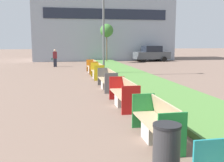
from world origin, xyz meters
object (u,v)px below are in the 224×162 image
(sapling_tree_far, at_px, (107,31))
(parked_car_distant, at_px, (152,54))
(bench_yellow_frame, at_px, (98,73))
(pedestrian_walking, at_px, (55,58))
(bench_orange_frame, at_px, (92,68))
(bench_green_frame, at_px, (157,125))
(street_lamp_post, at_px, (104,15))
(bench_red_frame, at_px, (124,96))
(litter_bin, at_px, (166,151))
(bench_grey_frame, at_px, (108,81))

(sapling_tree_far, height_order, parked_car_distant, sapling_tree_far)
(bench_yellow_frame, bearing_deg, pedestrian_walking, 108.82)
(bench_orange_frame, xyz_separation_m, pedestrian_walking, (-2.93, 5.43, 0.45))
(bench_green_frame, xyz_separation_m, bench_orange_frame, (0.00, 14.00, 0.01))
(street_lamp_post, relative_size, sapling_tree_far, 1.74)
(bench_orange_frame, xyz_separation_m, street_lamp_post, (0.61, -1.69, 3.74))
(bench_red_frame, bearing_deg, bench_yellow_frame, 90.03)
(bench_green_frame, relative_size, litter_bin, 2.07)
(bench_grey_frame, relative_size, sapling_tree_far, 0.57)
(bench_orange_frame, relative_size, sapling_tree_far, 0.54)
(sapling_tree_far, bearing_deg, parked_car_distant, 12.42)
(bench_green_frame, distance_m, parked_car_distant, 25.90)
(bench_green_frame, distance_m, bench_grey_frame, 7.01)
(litter_bin, xyz_separation_m, street_lamp_post, (1.07, 14.00, 3.63))
(bench_grey_frame, bearing_deg, bench_orange_frame, 90.01)
(street_lamp_post, relative_size, pedestrian_walking, 4.57)
(bench_red_frame, xyz_separation_m, bench_yellow_frame, (-0.00, 7.43, -0.01))
(bench_grey_frame, relative_size, bench_orange_frame, 1.04)
(pedestrian_walking, bearing_deg, bench_orange_frame, -61.70)
(pedestrian_walking, height_order, parked_car_distant, parked_car_distant)
(bench_red_frame, distance_m, sapling_tree_far, 20.28)
(litter_bin, height_order, parked_car_distant, parked_car_distant)
(bench_green_frame, bearing_deg, litter_bin, -104.96)
(sapling_tree_far, bearing_deg, bench_yellow_frame, -101.99)
(pedestrian_walking, bearing_deg, bench_green_frame, -81.45)
(street_lamp_post, bearing_deg, litter_bin, -94.36)
(bench_grey_frame, xyz_separation_m, street_lamp_post, (0.61, 5.30, 3.74))
(bench_green_frame, relative_size, bench_grey_frame, 0.81)
(pedestrian_walking, bearing_deg, parked_car_distant, 24.39)
(bench_red_frame, distance_m, bench_orange_frame, 10.58)
(litter_bin, bearing_deg, pedestrian_walking, 96.67)
(bench_grey_frame, bearing_deg, bench_yellow_frame, 90.07)
(bench_yellow_frame, distance_m, parked_car_distant, 16.01)
(bench_grey_frame, xyz_separation_m, pedestrian_walking, (-2.93, 12.42, 0.45))
(bench_green_frame, relative_size, sapling_tree_far, 0.46)
(bench_grey_frame, height_order, sapling_tree_far, sapling_tree_far)
(pedestrian_walking, relative_size, parked_car_distant, 0.37)
(street_lamp_post, bearing_deg, parked_car_distant, 57.77)
(bench_orange_frame, height_order, street_lamp_post, street_lamp_post)
(sapling_tree_far, distance_m, pedestrian_walking, 7.29)
(bench_yellow_frame, relative_size, sapling_tree_far, 0.48)
(bench_green_frame, height_order, litter_bin, litter_bin)
(litter_bin, xyz_separation_m, parked_car_distant, (8.77, 26.22, 0.43))
(parked_car_distant, bearing_deg, pedestrian_walking, -162.37)
(street_lamp_post, distance_m, pedestrian_walking, 8.61)
(bench_yellow_frame, relative_size, street_lamp_post, 0.28)
(bench_green_frame, relative_size, bench_red_frame, 0.85)
(bench_green_frame, xyz_separation_m, bench_grey_frame, (0.01, 7.01, 0.01))
(bench_grey_frame, xyz_separation_m, parked_car_distant, (8.31, 17.52, 0.54))
(sapling_tree_far, height_order, pedestrian_walking, sapling_tree_far)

